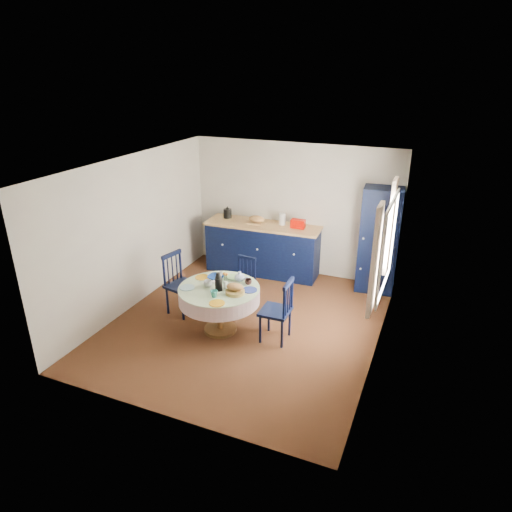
{
  "coord_description": "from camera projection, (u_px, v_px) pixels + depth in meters",
  "views": [
    {
      "loc": [
        2.56,
        -5.7,
        3.76
      ],
      "look_at": [
        0.09,
        0.2,
        1.09
      ],
      "focal_mm": 32.0,
      "sensor_mm": 36.0,
      "label": 1
    }
  ],
  "objects": [
    {
      "name": "mug_b",
      "position": [
        214.0,
        294.0,
        6.45
      ],
      "size": [
        0.11,
        0.11,
        0.1
      ],
      "primitive_type": "imported",
      "color": "#297870",
      "rests_on": "dining_table"
    },
    {
      "name": "cobalt_bowl",
      "position": [
        216.0,
        277.0,
        7.0
      ],
      "size": [
        0.25,
        0.25,
        0.06
      ],
      "primitive_type": "imported",
      "color": "navy",
      "rests_on": "dining_table"
    },
    {
      "name": "dining_table",
      "position": [
        220.0,
        295.0,
        6.79
      ],
      "size": [
        1.21,
        1.21,
        1.01
      ],
      "color": "brown",
      "rests_on": "floor"
    },
    {
      "name": "chair_right",
      "position": [
        278.0,
        310.0,
        6.6
      ],
      "size": [
        0.42,
        0.44,
        0.98
      ],
      "rotation": [
        0.0,
        0.0,
        -1.56
      ],
      "color": "black",
      "rests_on": "floor"
    },
    {
      "name": "ceiling",
      "position": [
        245.0,
        166.0,
        6.25
      ],
      "size": [
        4.5,
        4.5,
        0.0
      ],
      "primitive_type": "plane",
      "rotation": [
        3.14,
        0.0,
        0.0
      ],
      "color": "white",
      "rests_on": "wall_back"
    },
    {
      "name": "wall_left",
      "position": [
        134.0,
        232.0,
        7.45
      ],
      "size": [
        0.02,
        4.5,
        2.5
      ],
      "primitive_type": "cube",
      "color": "beige",
      "rests_on": "floor"
    },
    {
      "name": "pantry_cabinet",
      "position": [
        379.0,
        241.0,
        7.96
      ],
      "size": [
        0.7,
        0.53,
        1.89
      ],
      "rotation": [
        0.0,
        0.0,
        0.09
      ],
      "color": "black",
      "rests_on": "floor"
    },
    {
      "name": "kitchen_counter",
      "position": [
        263.0,
        248.0,
        8.84
      ],
      "size": [
        2.25,
        0.79,
        1.23
      ],
      "rotation": [
        0.0,
        0.0,
        0.05
      ],
      "color": "black",
      "rests_on": "floor"
    },
    {
      "name": "wall_right",
      "position": [
        384.0,
        272.0,
        6.02
      ],
      "size": [
        0.02,
        4.5,
        2.5
      ],
      "primitive_type": "cube",
      "color": "beige",
      "rests_on": "floor"
    },
    {
      "name": "chair_left",
      "position": [
        180.0,
        283.0,
        7.37
      ],
      "size": [
        0.52,
        0.54,
        1.01
      ],
      "rotation": [
        0.0,
        0.0,
        1.35
      ],
      "color": "black",
      "rests_on": "floor"
    },
    {
      "name": "mug_c",
      "position": [
        248.0,
        282.0,
        6.83
      ],
      "size": [
        0.11,
        0.11,
        0.09
      ],
      "primitive_type": "imported",
      "color": "black",
      "rests_on": "dining_table"
    },
    {
      "name": "window",
      "position": [
        386.0,
        244.0,
        6.19
      ],
      "size": [
        0.1,
        1.74,
        1.45
      ],
      "color": "white",
      "rests_on": "wall_right"
    },
    {
      "name": "mug_d",
      "position": [
        220.0,
        275.0,
        7.06
      ],
      "size": [
        0.1,
        0.1,
        0.09
      ],
      "primitive_type": "imported",
      "color": "silver",
      "rests_on": "dining_table"
    },
    {
      "name": "chair_far",
      "position": [
        243.0,
        282.0,
        7.63
      ],
      "size": [
        0.41,
        0.4,
        0.84
      ],
      "rotation": [
        0.0,
        0.0,
        -0.12
      ],
      "color": "black",
      "rests_on": "floor"
    },
    {
      "name": "mug_a",
      "position": [
        208.0,
        284.0,
        6.76
      ],
      "size": [
        0.13,
        0.13,
        0.1
      ],
      "primitive_type": "imported",
      "color": "silver",
      "rests_on": "dining_table"
    },
    {
      "name": "floor",
      "position": [
        246.0,
        323.0,
        7.22
      ],
      "size": [
        4.5,
        4.5,
        0.0
      ],
      "primitive_type": "plane",
      "color": "black",
      "rests_on": "ground"
    },
    {
      "name": "wall_back",
      "position": [
        294.0,
        209.0,
        8.65
      ],
      "size": [
        4.0,
        0.02,
        2.5
      ],
      "primitive_type": "cube",
      "color": "beige",
      "rests_on": "floor"
    }
  ]
}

